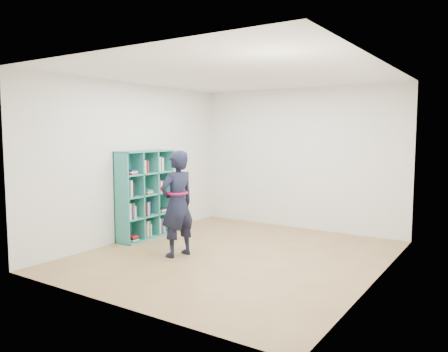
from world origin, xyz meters
The scene contains 9 objects.
floor centered at (0.00, 0.00, 0.00)m, with size 4.50×4.50×0.00m, color brown.
ceiling centered at (0.00, 0.00, 2.60)m, with size 4.50×4.50×0.00m, color white.
wall_left centered at (-2.00, 0.00, 1.30)m, with size 0.02×4.50×2.60m, color silver.
wall_right centered at (2.00, 0.00, 1.30)m, with size 0.02×4.50×2.60m, color silver.
wall_back centered at (0.00, 2.25, 1.30)m, with size 4.00×0.02×2.60m, color silver.
wall_front centered at (0.00, -2.25, 1.30)m, with size 4.00×0.02×2.60m, color silver.
bookshelf centered at (-1.85, 0.07, 0.72)m, with size 0.32×1.11×1.48m.
person centered at (-0.68, -0.48, 0.77)m, with size 0.48×0.63×1.53m.
smartphone centered at (-0.79, -0.35, 0.87)m, with size 0.02×0.11×0.14m.
Camera 1 is at (3.29, -5.28, 1.78)m, focal length 35.00 mm.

